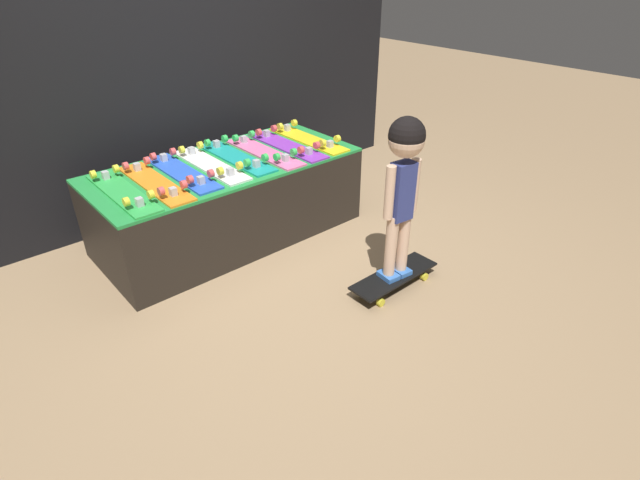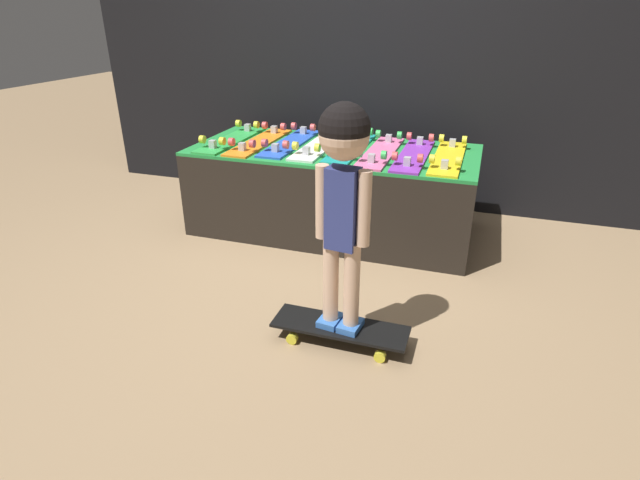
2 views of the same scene
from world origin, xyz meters
The scene contains 13 objects.
ground_plane centered at (0.00, 0.00, 0.00)m, with size 16.00×16.00×0.00m, color #9E7F5B.
back_wall centered at (0.00, 1.32, 1.34)m, with size 4.51×0.10×2.68m.
display_rack centered at (0.00, 0.61, 0.29)m, with size 1.89×0.86×0.58m.
skateboard_green_on_rack centered at (-0.75, 0.59, 0.60)m, with size 0.18×0.80×0.09m.
skateboard_orange_on_rack centered at (-0.54, 0.59, 0.60)m, with size 0.18×0.80×0.09m.
skateboard_blue_on_rack centered at (-0.32, 0.63, 0.60)m, with size 0.18×0.80×0.09m.
skateboard_white_on_rack centered at (-0.11, 0.63, 0.60)m, with size 0.18×0.80×0.09m.
skateboard_teal_on_rack centered at (0.11, 0.64, 0.60)m, with size 0.18×0.80×0.09m.
skateboard_pink_on_rack centered at (0.32, 0.59, 0.60)m, with size 0.18×0.80×0.09m.
skateboard_purple_on_rack centered at (0.54, 0.59, 0.60)m, with size 0.18×0.80×0.09m.
skateboard_yellow_on_rack centered at (0.75, 0.60, 0.60)m, with size 0.18×0.80×0.09m.
skateboard_on_floor centered at (0.42, -0.65, 0.07)m, with size 0.64×0.20×0.09m.
child centered at (0.42, -0.65, 0.81)m, with size 0.25×0.21×1.03m.
Camera 2 is at (0.95, -2.53, 1.45)m, focal length 28.00 mm.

